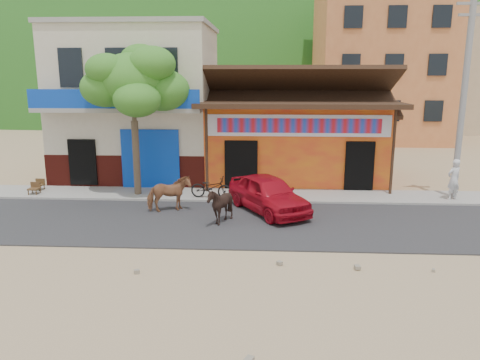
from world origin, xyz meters
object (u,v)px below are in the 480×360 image
(red_car, at_px, (268,194))
(tree, at_px, (134,121))
(cow_tan, at_px, (169,194))
(scooter, at_px, (211,187))
(cafe_chair_left, at_px, (38,180))
(cow_dark, at_px, (220,205))
(utility_pole, at_px, (464,96))
(pedestrian, at_px, (454,179))
(cafe_chair_right, at_px, (33,184))

(red_car, bearing_deg, tree, 129.32)
(cow_tan, relative_size, scooter, 0.93)
(cafe_chair_left, bearing_deg, scooter, -3.17)
(scooter, bearing_deg, cow_dark, -159.35)
(cow_tan, height_order, scooter, cow_tan)
(cow_dark, height_order, red_car, red_car)
(utility_pole, distance_m, pedestrian, 3.22)
(utility_pole, bearing_deg, scooter, -175.87)
(cow_tan, xyz_separation_m, cafe_chair_left, (-6.15, 2.53, -0.15))
(tree, height_order, pedestrian, tree)
(cow_tan, xyz_separation_m, scooter, (1.35, 1.63, -0.14))
(tree, height_order, scooter, tree)
(red_car, xyz_separation_m, cafe_chair_left, (-9.75, 2.36, -0.16))
(red_car, distance_m, pedestrian, 7.46)
(tree, relative_size, pedestrian, 3.72)
(utility_pole, relative_size, cow_dark, 6.23)
(red_car, relative_size, pedestrian, 2.45)
(red_car, bearing_deg, cow_tan, 152.17)
(tree, distance_m, utility_pole, 12.84)
(tree, bearing_deg, cow_tan, -50.73)
(utility_pole, relative_size, pedestrian, 4.96)
(scooter, bearing_deg, tree, 89.30)
(tree, height_order, cow_dark, tree)
(cow_dark, bearing_deg, scooter, 170.03)
(scooter, bearing_deg, red_car, -114.57)
(cafe_chair_right, bearing_deg, cow_dark, -22.49)
(red_car, bearing_deg, cow_dark, -167.79)
(cow_tan, xyz_separation_m, red_car, (3.61, 0.17, 0.02))
(cow_dark, xyz_separation_m, cafe_chair_left, (-8.14, 3.85, -0.13))
(cow_dark, distance_m, pedestrian, 9.45)
(cow_dark, relative_size, red_car, 0.32)
(utility_pole, xyz_separation_m, scooter, (-9.70, -0.70, -3.56))
(pedestrian, bearing_deg, cow_tan, -13.25)
(cafe_chair_right, bearing_deg, scooter, -2.59)
(cow_dark, height_order, cafe_chair_left, cow_dark)
(cow_tan, bearing_deg, cow_dark, -146.18)
(red_car, relative_size, scooter, 2.38)
(pedestrian, height_order, cafe_chair_right, pedestrian)
(cow_dark, distance_m, scooter, 3.03)
(cow_dark, relative_size, cafe_chair_left, 1.49)
(cow_dark, distance_m, cafe_chair_right, 8.62)
(cow_dark, distance_m, red_car, 2.20)
(cow_dark, xyz_separation_m, scooter, (-0.64, 2.96, -0.13))
(cow_dark, bearing_deg, utility_pole, 89.81)
(scooter, height_order, cafe_chair_left, scooter)
(cow_dark, xyz_separation_m, pedestrian, (8.86, 3.27, 0.24))
(utility_pole, height_order, cafe_chair_right, utility_pole)
(cow_tan, bearing_deg, utility_pole, -100.72)
(pedestrian, xyz_separation_m, cafe_chair_left, (-17.00, 0.59, -0.38))
(scooter, xyz_separation_m, cafe_chair_left, (-7.50, 0.90, -0.01))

